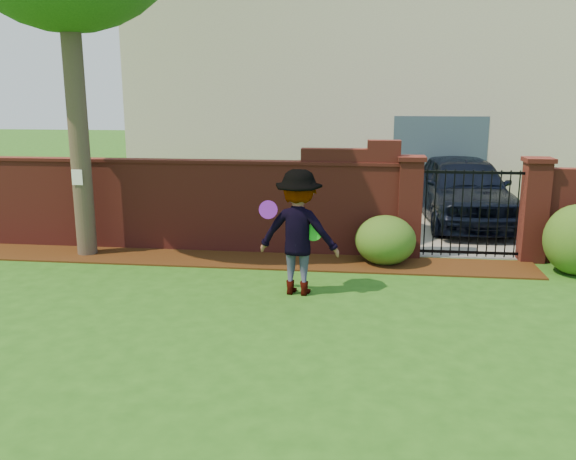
# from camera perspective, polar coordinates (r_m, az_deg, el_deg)

# --- Properties ---
(ground) EXTENTS (80.00, 80.00, 0.01)m
(ground) POSITION_cam_1_polar(r_m,az_deg,el_deg) (7.81, -4.81, -9.77)
(ground) COLOR #255A16
(ground) RESTS_ON ground
(mulch_bed) EXTENTS (11.10, 1.08, 0.03)m
(mulch_bed) POSITION_cam_1_polar(r_m,az_deg,el_deg) (11.09, -6.09, -2.78)
(mulch_bed) COLOR #341A09
(mulch_bed) RESTS_ON ground
(brick_wall) EXTENTS (8.70, 0.31, 2.16)m
(brick_wall) POSITION_cam_1_polar(r_m,az_deg,el_deg) (11.78, -10.49, 2.56)
(brick_wall) COLOR maroon
(brick_wall) RESTS_ON ground
(pillar_left) EXTENTS (0.50, 0.50, 1.88)m
(pillar_left) POSITION_cam_1_polar(r_m,az_deg,el_deg) (11.27, 11.44, 2.20)
(pillar_left) COLOR maroon
(pillar_left) RESTS_ON ground
(pillar_right) EXTENTS (0.50, 0.50, 1.88)m
(pillar_right) POSITION_cam_1_polar(r_m,az_deg,el_deg) (11.65, 22.29, 1.83)
(pillar_right) COLOR maroon
(pillar_right) RESTS_ON ground
(iron_gate) EXTENTS (1.78, 0.03, 1.60)m
(iron_gate) POSITION_cam_1_polar(r_m,az_deg,el_deg) (11.42, 16.92, 1.52)
(iron_gate) COLOR black
(iron_gate) RESTS_ON ground
(driveway) EXTENTS (3.20, 8.00, 0.01)m
(driveway) POSITION_cam_1_polar(r_m,az_deg,el_deg) (15.47, 14.30, 1.35)
(driveway) COLOR gray
(driveway) RESTS_ON ground
(house) EXTENTS (12.40, 6.40, 6.30)m
(house) POSITION_cam_1_polar(r_m,az_deg,el_deg) (19.05, 5.69, 13.35)
(house) COLOR beige
(house) RESTS_ON ground
(car) EXTENTS (2.20, 4.82, 1.60)m
(car) POSITION_cam_1_polar(r_m,az_deg,el_deg) (14.33, 16.48, 3.57)
(car) COLOR black
(car) RESTS_ON ground
(paper_notice) EXTENTS (0.20, 0.01, 0.28)m
(paper_notice) POSITION_cam_1_polar(r_m,az_deg,el_deg) (11.56, -19.35, 4.73)
(paper_notice) COLOR white
(paper_notice) RESTS_ON tree
(shrub_left) EXTENTS (1.08, 1.08, 0.88)m
(shrub_left) POSITION_cam_1_polar(r_m,az_deg,el_deg) (10.81, 9.21, -0.95)
(shrub_left) COLOR #255519
(shrub_left) RESTS_ON ground
(man) EXTENTS (1.31, 0.86, 1.90)m
(man) POSITION_cam_1_polar(r_m,az_deg,el_deg) (8.99, 0.93, -0.28)
(man) COLOR gray
(man) RESTS_ON ground
(frisbee_purple) EXTENTS (0.28, 0.12, 0.27)m
(frisbee_purple) POSITION_cam_1_polar(r_m,az_deg,el_deg) (8.84, -1.89, 1.94)
(frisbee_purple) COLOR purple
(frisbee_purple) RESTS_ON man
(frisbee_green) EXTENTS (0.26, 0.08, 0.26)m
(frisbee_green) POSITION_cam_1_polar(r_m,az_deg,el_deg) (8.91, 2.43, -0.21)
(frisbee_green) COLOR #19BB19
(frisbee_green) RESTS_ON man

